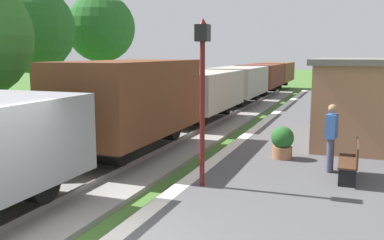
{
  "coord_description": "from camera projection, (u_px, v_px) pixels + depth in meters",
  "views": [
    {
      "loc": [
        3.87,
        -5.1,
        3.21
      ],
      "look_at": [
        -0.86,
        7.53,
        1.08
      ],
      "focal_mm": 39.86,
      "sensor_mm": 36.0,
      "label": 1
    }
  ],
  "objects": [
    {
      "name": "tree_trackside_far",
      "position": [
        30.0,
        29.0,
        18.45
      ],
      "size": [
        3.84,
        3.84,
        6.15
      ],
      "color": "#4C3823",
      "rests_on": "ground"
    },
    {
      "name": "tree_field_left",
      "position": [
        101.0,
        28.0,
        23.57
      ],
      "size": [
        3.78,
        3.78,
        6.48
      ],
      "color": "#4C3823",
      "rests_on": "ground"
    },
    {
      "name": "bench_down_platform",
      "position": [
        352.0,
        109.0,
        19.13
      ],
      "size": [
        0.42,
        1.5,
        0.91
      ],
      "color": "#422819",
      "rests_on": "platform_slab"
    },
    {
      "name": "lamp_post_near",
      "position": [
        202.0,
        72.0,
        9.21
      ],
      "size": [
        0.28,
        0.28,
        3.7
      ],
      "color": "#591414",
      "rests_on": "platform_slab"
    },
    {
      "name": "freight_train",
      "position": [
        220.0,
        88.0,
        21.72
      ],
      "size": [
        2.5,
        39.2,
        2.72
      ],
      "color": "gray",
      "rests_on": "rail_near"
    },
    {
      "name": "person_waiting",
      "position": [
        331.0,
        135.0,
        10.6
      ],
      "size": [
        0.3,
        0.41,
        1.71
      ],
      "rotation": [
        0.0,
        0.0,
        2.98
      ],
      "color": "#474C66",
      "rests_on": "platform_slab"
    },
    {
      "name": "bench_near_hut",
      "position": [
        351.0,
        160.0,
        9.95
      ],
      "size": [
        0.42,
        1.5,
        0.91
      ],
      "color": "#422819",
      "rests_on": "platform_slab"
    },
    {
      "name": "station_hut",
      "position": [
        367.0,
        100.0,
        14.34
      ],
      "size": [
        3.5,
        5.8,
        2.78
      ],
      "color": "#9E6B4C",
      "rests_on": "platform_slab"
    },
    {
      "name": "potted_planter",
      "position": [
        282.0,
        142.0,
        12.03
      ],
      "size": [
        0.64,
        0.64,
        0.92
      ],
      "color": "#9E6642",
      "rests_on": "platform_slab"
    }
  ]
}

